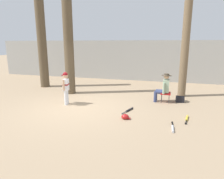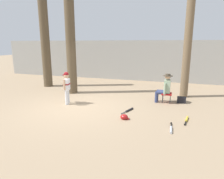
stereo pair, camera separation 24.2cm
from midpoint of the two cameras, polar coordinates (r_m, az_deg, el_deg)
ground_plane at (r=7.74m, az=-10.87°, el=-5.23°), size 60.00×60.00×0.00m
concrete_back_wall at (r=13.52m, az=1.48°, el=8.37°), size 18.00×0.36×2.58m
tree_near_player at (r=9.79m, az=-13.04°, el=13.44°), size 0.66×0.66×5.69m
tree_behind_spectator at (r=9.51m, az=19.29°, el=9.30°), size 0.48×0.48×4.25m
young_ballplayer at (r=8.12m, az=-13.91°, el=0.93°), size 0.41×0.57×1.31m
folding_stool at (r=8.52m, az=14.25°, el=-1.15°), size 0.40×0.40×0.41m
seated_spectator at (r=8.46m, az=13.69°, el=0.71°), size 0.67×0.53×1.20m
handbag_beside_stool at (r=8.72m, az=18.09°, el=-2.66°), size 0.34×0.19×0.26m
tree_far_left at (r=11.75m, az=-20.09°, el=14.35°), size 0.66×0.66×6.27m
bat_aluminum_silver at (r=6.03m, az=15.82°, el=-10.57°), size 0.08×0.71×0.07m
bat_black_composite at (r=7.30m, az=3.87°, el=-5.87°), size 0.30×0.73×0.07m
bat_yellow_trainer at (r=6.88m, az=19.63°, el=-7.85°), size 0.17×0.72×0.07m
batting_helmet_red at (r=6.54m, az=2.73°, el=-7.79°), size 0.30×0.23×0.17m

